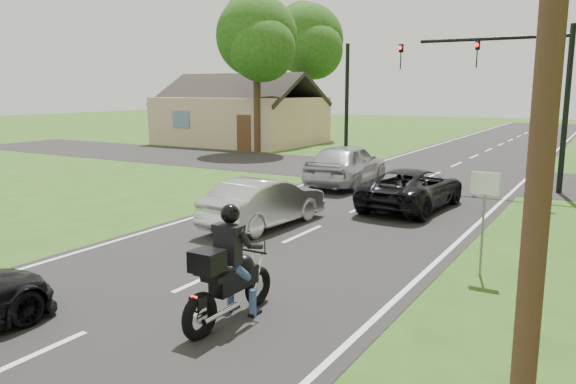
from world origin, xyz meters
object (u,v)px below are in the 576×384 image
Objects in this scene: dark_suv at (412,188)px; sign_white at (484,198)px; silver_suv at (347,164)px; silver_sedan at (265,202)px; sign_green at (543,158)px; traffic_signal at (513,78)px; motorcycle_rider at (228,276)px.

dark_suv is 2.17× the size of sign_white.
silver_suv reaches higher than dark_suv.
silver_sedan is 0.84× the size of silver_suv.
silver_suv reaches higher than silver_sedan.
silver_sedan is 7.37m from silver_suv.
dark_suv is at bearing -145.45° from sign_green.
dark_suv is at bearing 120.26° from sign_white.
silver_sedan is (-2.75, -4.35, 0.03)m from dark_suv.
traffic_signal is at bearing -158.84° from silver_suv.
sign_white is at bearing -82.95° from traffic_signal.
silver_suv is at bearing 107.23° from motorcycle_rider.
sign_white reaches higher than motorcycle_rider.
sign_white is 1.00× the size of sign_green.
motorcycle_rider is at bearing -96.14° from traffic_signal.
motorcycle_rider is at bearing 103.78° from silver_suv.
sign_white reaches higher than silver_sedan.
sign_white is (3.03, 4.49, 0.82)m from motorcycle_rider.
sign_white reaches higher than dark_suv.
motorcycle_rider is 0.36× the size of traffic_signal.
sign_green is (0.20, 8.00, 0.00)m from sign_white.
silver_sedan is at bearing 94.09° from silver_suv.
traffic_signal reaches higher than motorcycle_rider.
silver_sedan is 1.93× the size of sign_green.
sign_white is 8.00m from sign_green.
traffic_signal is (5.53, 2.45, 3.29)m from silver_suv.
sign_green is at bearing -141.93° from dark_suv.
motorcycle_rider is 10.10m from dark_suv.
silver_suv is at bearing -78.61° from silver_sedan.
motorcycle_rider is at bearing 94.88° from dark_suv.
silver_suv is at bearing 128.82° from sign_white.
traffic_signal is at bearing 84.60° from motorcycle_rider.
sign_green is (6.23, 6.74, 0.91)m from silver_sedan.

